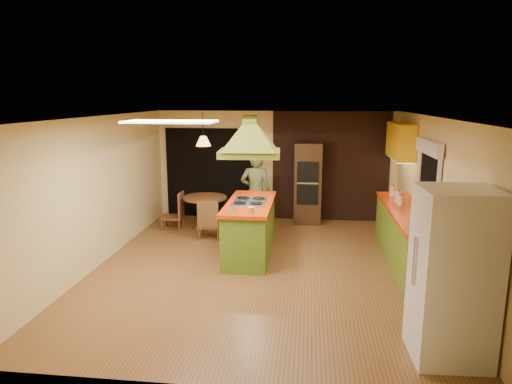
# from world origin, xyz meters

# --- Properties ---
(ground) EXTENTS (6.50, 6.50, 0.00)m
(ground) POSITION_xyz_m (0.00, 0.00, 0.00)
(ground) COLOR brown
(ground) RESTS_ON ground
(room_walls) EXTENTS (5.50, 6.50, 6.50)m
(room_walls) POSITION_xyz_m (0.00, 0.00, 1.25)
(room_walls) COLOR beige
(room_walls) RESTS_ON ground
(ceiling_plane) EXTENTS (6.50, 6.50, 0.00)m
(ceiling_plane) POSITION_xyz_m (0.00, 0.00, 2.50)
(ceiling_plane) COLOR silver
(ceiling_plane) RESTS_ON room_walls
(brick_panel) EXTENTS (2.64, 0.03, 2.50)m
(brick_panel) POSITION_xyz_m (1.25, 3.23, 1.25)
(brick_panel) COLOR #381E14
(brick_panel) RESTS_ON ground
(nook_opening) EXTENTS (2.20, 0.03, 2.10)m
(nook_opening) POSITION_xyz_m (-1.50, 3.23, 1.05)
(nook_opening) COLOR black
(nook_opening) RESTS_ON ground
(right_counter) EXTENTS (0.62, 3.05, 0.92)m
(right_counter) POSITION_xyz_m (2.45, 0.60, 0.46)
(right_counter) COLOR olive
(right_counter) RESTS_ON ground
(upper_cabinets) EXTENTS (0.34, 1.40, 0.70)m
(upper_cabinets) POSITION_xyz_m (2.57, 2.20, 1.95)
(upper_cabinets) COLOR yellow
(upper_cabinets) RESTS_ON room_walls
(window_right) EXTENTS (0.12, 1.35, 1.06)m
(window_right) POSITION_xyz_m (2.70, 0.40, 1.77)
(window_right) COLOR black
(window_right) RESTS_ON room_walls
(fluor_panel) EXTENTS (1.20, 0.60, 0.03)m
(fluor_panel) POSITION_xyz_m (-1.10, -1.20, 2.48)
(fluor_panel) COLOR white
(fluor_panel) RESTS_ON ceiling_plane
(kitchen_island) EXTENTS (0.80, 1.99, 1.00)m
(kitchen_island) POSITION_xyz_m (-0.27, 0.60, 0.50)
(kitchen_island) COLOR olive
(kitchen_island) RESTS_ON ground
(range_hood) EXTENTS (1.09, 0.81, 0.80)m
(range_hood) POSITION_xyz_m (-0.27, 0.60, 2.25)
(range_hood) COLOR olive
(range_hood) RESTS_ON ceiling_plane
(man) EXTENTS (0.63, 0.42, 1.74)m
(man) POSITION_xyz_m (-0.32, 1.94, 0.87)
(man) COLOR #464F2A
(man) RESTS_ON ground
(refrigerator) EXTENTS (0.81, 0.77, 1.89)m
(refrigerator) POSITION_xyz_m (2.31, -2.42, 0.95)
(refrigerator) COLOR white
(refrigerator) RESTS_ON ground
(wall_oven) EXTENTS (0.61, 0.61, 1.82)m
(wall_oven) POSITION_xyz_m (0.74, 2.95, 0.91)
(wall_oven) COLOR #482D17
(wall_oven) RESTS_ON ground
(dining_table) EXTENTS (0.94, 0.94, 0.71)m
(dining_table) POSITION_xyz_m (-1.46, 2.20, 0.49)
(dining_table) COLOR brown
(dining_table) RESTS_ON ground
(chair_left) EXTENTS (0.45, 0.45, 0.81)m
(chair_left) POSITION_xyz_m (-2.16, 2.10, 0.40)
(chair_left) COLOR brown
(chair_left) RESTS_ON ground
(chair_near) EXTENTS (0.45, 0.45, 0.81)m
(chair_near) POSITION_xyz_m (-1.21, 1.55, 0.40)
(chair_near) COLOR brown
(chair_near) RESTS_ON ground
(pendant_lamp) EXTENTS (0.33, 0.33, 0.20)m
(pendant_lamp) POSITION_xyz_m (-1.46, 2.20, 1.90)
(pendant_lamp) COLOR #FF9E3F
(pendant_lamp) RESTS_ON ceiling_plane
(canister_large) EXTENTS (0.16, 0.16, 0.20)m
(canister_large) POSITION_xyz_m (2.40, 1.18, 1.02)
(canister_large) COLOR #FBE6C9
(canister_large) RESTS_ON right_counter
(canister_medium) EXTENTS (0.18, 0.18, 0.19)m
(canister_medium) POSITION_xyz_m (2.40, 1.72, 1.02)
(canister_medium) COLOR #FCEBCB
(canister_medium) RESTS_ON right_counter
(canister_small) EXTENTS (0.15, 0.15, 0.17)m
(canister_small) POSITION_xyz_m (2.40, 0.93, 1.00)
(canister_small) COLOR beige
(canister_small) RESTS_ON right_counter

